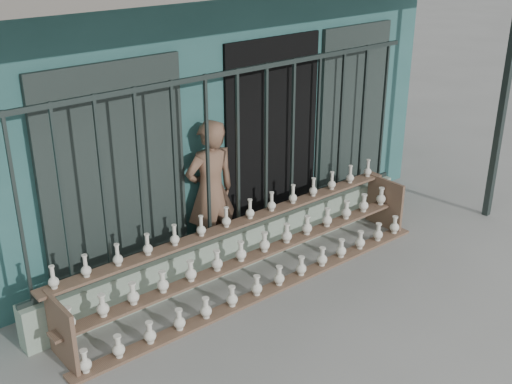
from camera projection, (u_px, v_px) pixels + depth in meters
ground at (320, 315)px, 6.39m from camera, size 60.00×60.00×0.00m
workshop_building at (105, 78)px, 8.74m from camera, size 7.40×6.60×3.21m
parapet_wall at (239, 247)px, 7.22m from camera, size 5.00×0.20×0.45m
security_fence at (238, 153)px, 6.77m from camera, size 5.00×0.04×1.80m
shelf_rack at (254, 253)px, 6.79m from camera, size 4.50×0.68×0.85m
elderly_woman at (211, 192)px, 7.11m from camera, size 0.64×0.45×1.67m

